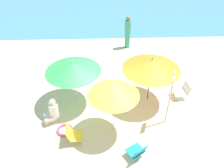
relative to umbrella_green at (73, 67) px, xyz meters
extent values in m
plane|color=beige|center=(1.38, -1.37, -1.59)|extent=(40.00, 40.00, 0.00)
cylinder|color=silver|center=(0.00, 0.00, -0.70)|extent=(0.04, 0.04, 1.77)
cone|color=green|center=(0.00, 0.00, 0.00)|extent=(1.99, 1.99, 0.37)
sphere|color=silver|center=(0.00, 0.00, 0.21)|extent=(0.06, 0.06, 0.06)
cylinder|color=silver|center=(1.35, -1.49, -0.64)|extent=(0.04, 0.04, 1.89)
cone|color=yellow|center=(1.35, -1.49, 0.12)|extent=(1.57, 1.57, 0.35)
sphere|color=silver|center=(1.35, -1.49, 0.33)|extent=(0.06, 0.06, 0.06)
cylinder|color=#4C4C51|center=(2.76, 0.01, -0.68)|extent=(0.04, 0.04, 1.81)
cone|color=orange|center=(2.76, 0.01, 0.02)|extent=(2.09, 2.09, 0.40)
sphere|color=#4C4C51|center=(2.76, 0.01, 0.25)|extent=(0.06, 0.06, 0.06)
cube|color=white|center=(3.11, 1.22, -1.39)|extent=(0.48, 0.43, 0.03)
cube|color=white|center=(3.11, 1.45, -1.19)|extent=(0.48, 0.15, 0.39)
cylinder|color=silver|center=(3.30, 1.05, -1.50)|extent=(0.02, 0.02, 0.19)
cylinder|color=silver|center=(2.91, 1.05, -1.50)|extent=(0.02, 0.02, 0.19)
cylinder|color=silver|center=(3.30, 1.39, -1.50)|extent=(0.02, 0.02, 0.19)
cylinder|color=silver|center=(2.91, 1.39, -1.50)|extent=(0.02, 0.02, 0.19)
cube|color=white|center=(4.03, 0.09, -1.35)|extent=(0.59, 0.61, 0.03)
cube|color=white|center=(4.30, 0.13, -1.18)|extent=(0.21, 0.56, 0.33)
cylinder|color=silver|center=(3.86, -0.15, -1.48)|extent=(0.02, 0.02, 0.23)
cylinder|color=silver|center=(3.80, 0.28, -1.48)|extent=(0.02, 0.02, 0.23)
cylinder|color=silver|center=(4.27, -0.09, -1.48)|extent=(0.02, 0.02, 0.23)
cylinder|color=silver|center=(4.21, 0.34, -1.48)|extent=(0.02, 0.02, 0.23)
cube|color=gold|center=(0.15, -1.91, -1.35)|extent=(0.43, 0.51, 0.03)
cube|color=gold|center=(-0.07, -1.92, -1.16)|extent=(0.16, 0.50, 0.37)
cylinder|color=silver|center=(0.31, -1.71, -1.48)|extent=(0.02, 0.02, 0.23)
cylinder|color=silver|center=(0.32, -2.11, -1.48)|extent=(0.02, 0.02, 0.23)
cylinder|color=silver|center=(-0.02, -1.72, -1.48)|extent=(0.02, 0.02, 0.23)
cylinder|color=silver|center=(-0.01, -2.12, -1.48)|extent=(0.02, 0.02, 0.23)
cube|color=teal|center=(1.96, -2.55, -1.35)|extent=(0.63, 0.61, 0.03)
cube|color=teal|center=(2.08, -2.74, -1.15)|extent=(0.50, 0.40, 0.40)
cylinder|color=silver|center=(1.71, -2.52, -1.48)|extent=(0.02, 0.02, 0.22)
cylinder|color=silver|center=(2.04, -2.31, -1.48)|extent=(0.02, 0.02, 0.22)
cylinder|color=silver|center=(1.88, -2.80, -1.48)|extent=(0.02, 0.02, 0.22)
cylinder|color=silver|center=(2.21, -2.59, -1.48)|extent=(0.02, 0.02, 0.22)
cube|color=silver|center=(-0.81, -1.11, -1.31)|extent=(0.45, 0.43, 0.12)
cylinder|color=beige|center=(-0.96, -1.18, -1.45)|extent=(0.12, 0.12, 0.28)
cylinder|color=silver|center=(-0.64, -1.05, -1.05)|extent=(0.32, 0.32, 0.53)
sphere|color=beige|center=(-0.64, -1.05, -0.68)|extent=(0.21, 0.21, 0.21)
cylinder|color=#389970|center=(2.35, 4.23, -1.17)|extent=(0.28, 0.28, 0.84)
cylinder|color=#389970|center=(2.35, 4.23, -0.42)|extent=(0.32, 0.32, 0.65)
sphere|color=#896042|center=(2.35, 4.23, 0.01)|extent=(0.21, 0.21, 0.21)
cylinder|color=#ADADB2|center=(3.19, -1.23, -0.54)|extent=(0.06, 0.06, 2.10)
cube|color=white|center=(3.19, -1.23, 0.28)|extent=(0.18, 0.46, 0.35)
cube|color=navy|center=(3.19, -1.23, 0.14)|extent=(0.18, 0.46, 0.06)
torus|color=#E54C7F|center=(-0.28, -1.50, -1.54)|extent=(0.56, 0.56, 0.09)
camera|label=1|loc=(1.11, -6.67, 4.40)|focal=36.64mm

